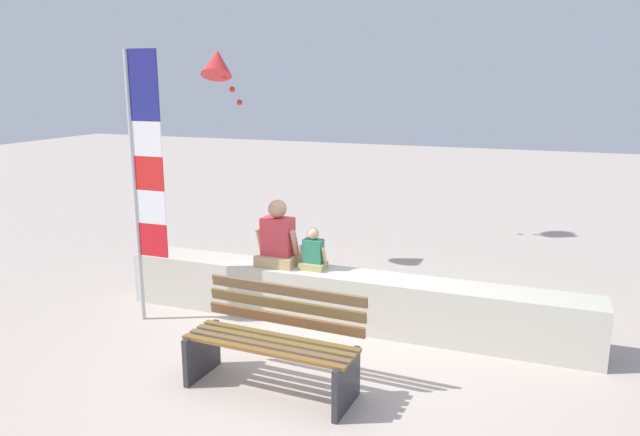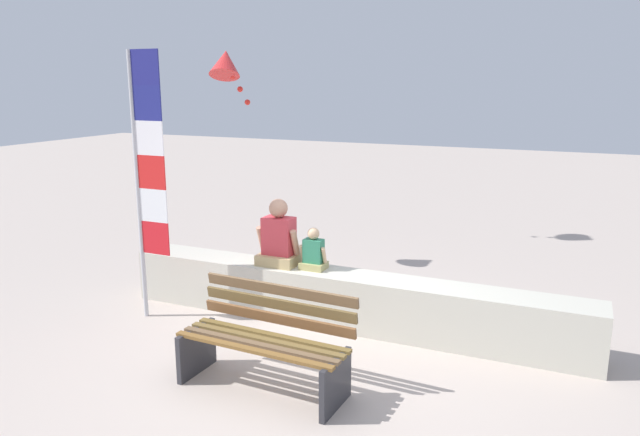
% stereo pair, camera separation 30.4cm
% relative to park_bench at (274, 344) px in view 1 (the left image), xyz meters
% --- Properties ---
extents(ground_plane, '(40.00, 40.00, 0.00)m').
position_rel_park_bench_xyz_m(ground_plane, '(0.15, 0.61, -0.41)').
color(ground_plane, '#B6A69B').
extents(seawall_ledge, '(5.31, 0.48, 0.60)m').
position_rel_park_bench_xyz_m(seawall_ledge, '(0.15, 1.55, -0.11)').
color(seawall_ledge, beige).
rests_on(seawall_ledge, ground).
extents(park_bench, '(1.57, 0.68, 0.88)m').
position_rel_park_bench_xyz_m(park_bench, '(0.00, 0.00, 0.00)').
color(park_bench, brown).
rests_on(park_bench, ground).
extents(person_adult, '(0.50, 0.37, 0.77)m').
position_rel_park_bench_xyz_m(person_adult, '(-0.69, 1.57, 0.49)').
color(person_adult, tan).
rests_on(person_adult, seawall_ledge).
extents(person_child, '(0.31, 0.23, 0.48)m').
position_rel_park_bench_xyz_m(person_child, '(-0.25, 1.57, 0.38)').
color(person_child, tan).
rests_on(person_child, seawall_ledge).
extents(flag_banner, '(0.41, 0.05, 3.00)m').
position_rel_park_bench_xyz_m(flag_banner, '(-1.95, 0.88, 1.33)').
color(flag_banner, '#B7B7BC').
rests_on(flag_banner, ground).
extents(kite_red, '(0.62, 0.65, 0.84)m').
position_rel_park_bench_xyz_m(kite_red, '(-2.26, 3.05, 2.50)').
color(kite_red, red).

